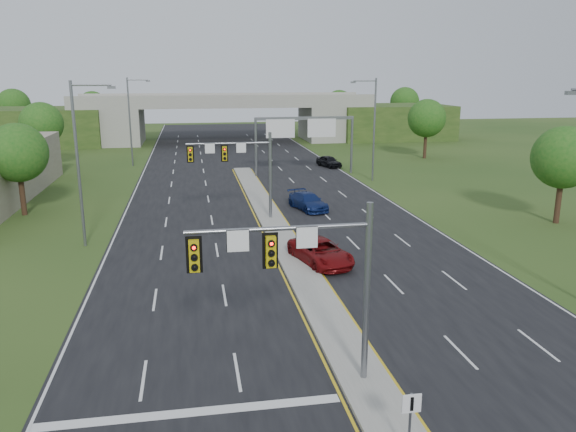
% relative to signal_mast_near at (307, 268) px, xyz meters
% --- Properties ---
extents(ground, '(240.00, 240.00, 0.00)m').
position_rel_signal_mast_near_xyz_m(ground, '(2.26, 0.07, -4.73)').
color(ground, '#284418').
rests_on(ground, ground).
extents(road, '(24.00, 160.00, 0.02)m').
position_rel_signal_mast_near_xyz_m(road, '(2.26, 35.07, -4.72)').
color(road, black).
rests_on(road, ground).
extents(median, '(2.00, 54.00, 0.16)m').
position_rel_signal_mast_near_xyz_m(median, '(2.26, 23.07, -4.63)').
color(median, gray).
rests_on(median, road).
extents(lane_markings, '(23.72, 160.00, 0.01)m').
position_rel_signal_mast_near_xyz_m(lane_markings, '(1.66, 28.99, -4.70)').
color(lane_markings, gold).
rests_on(lane_markings, road).
extents(signal_mast_near, '(6.62, 0.60, 7.00)m').
position_rel_signal_mast_near_xyz_m(signal_mast_near, '(0.00, 0.00, 0.00)').
color(signal_mast_near, slate).
rests_on(signal_mast_near, ground).
extents(signal_mast_far, '(6.62, 0.60, 7.00)m').
position_rel_signal_mast_near_xyz_m(signal_mast_far, '(0.00, 25.00, 0.00)').
color(signal_mast_far, slate).
rests_on(signal_mast_far, ground).
extents(keep_right_sign, '(0.60, 0.13, 2.20)m').
position_rel_signal_mast_near_xyz_m(keep_right_sign, '(2.26, -4.45, -3.21)').
color(keep_right_sign, slate).
rests_on(keep_right_sign, ground).
extents(sign_gantry, '(11.58, 0.44, 6.67)m').
position_rel_signal_mast_near_xyz_m(sign_gantry, '(8.95, 44.99, 0.51)').
color(sign_gantry, slate).
rests_on(sign_gantry, ground).
extents(overpass, '(80.00, 14.00, 8.10)m').
position_rel_signal_mast_near_xyz_m(overpass, '(2.26, 80.07, -1.17)').
color(overpass, gray).
rests_on(overpass, ground).
extents(lightpole_l_mid, '(2.85, 0.25, 11.00)m').
position_rel_signal_mast_near_xyz_m(lightpole_l_mid, '(-11.03, 20.07, 1.38)').
color(lightpole_l_mid, slate).
rests_on(lightpole_l_mid, ground).
extents(lightpole_l_far, '(2.85, 0.25, 11.00)m').
position_rel_signal_mast_near_xyz_m(lightpole_l_far, '(-11.03, 55.07, 1.38)').
color(lightpole_l_far, slate).
rests_on(lightpole_l_far, ground).
extents(lightpole_r_far, '(2.85, 0.25, 11.00)m').
position_rel_signal_mast_near_xyz_m(lightpole_r_far, '(15.56, 40.07, 1.38)').
color(lightpole_r_far, slate).
rests_on(lightpole_r_far, ground).
extents(tree_l_near, '(4.80, 4.80, 7.60)m').
position_rel_signal_mast_near_xyz_m(tree_l_near, '(-17.74, 30.07, 0.45)').
color(tree_l_near, '#382316').
rests_on(tree_l_near, ground).
extents(tree_l_mid, '(5.20, 5.20, 8.12)m').
position_rel_signal_mast_near_xyz_m(tree_l_mid, '(-21.74, 55.07, 0.78)').
color(tree_l_mid, '#382316').
rests_on(tree_l_mid, ground).
extents(tree_r_near, '(4.80, 4.80, 7.60)m').
position_rel_signal_mast_near_xyz_m(tree_r_near, '(24.26, 20.07, 0.45)').
color(tree_r_near, '#382316').
rests_on(tree_r_near, ground).
extents(tree_r_mid, '(5.20, 5.20, 8.12)m').
position_rel_signal_mast_near_xyz_m(tree_r_mid, '(28.26, 55.07, 0.78)').
color(tree_r_mid, '#382316').
rests_on(tree_r_mid, ground).
extents(tree_back_a, '(6.00, 6.00, 8.85)m').
position_rel_signal_mast_near_xyz_m(tree_back_a, '(-35.74, 94.07, 1.11)').
color(tree_back_a, '#382316').
rests_on(tree_back_a, ground).
extents(tree_back_b, '(5.60, 5.60, 8.32)m').
position_rel_signal_mast_near_xyz_m(tree_back_b, '(-21.74, 94.07, 0.78)').
color(tree_back_b, '#382316').
rests_on(tree_back_b, ground).
extents(tree_back_c, '(5.60, 5.60, 8.32)m').
position_rel_signal_mast_near_xyz_m(tree_back_c, '(26.26, 94.07, 0.78)').
color(tree_back_c, '#382316').
rests_on(tree_back_c, ground).
extents(tree_back_d, '(6.00, 6.00, 8.85)m').
position_rel_signal_mast_near_xyz_m(tree_back_d, '(40.26, 94.07, 1.11)').
color(tree_back_d, '#382316').
rests_on(tree_back_d, ground).
extents(car_far_a, '(3.72, 5.80, 1.49)m').
position_rel_signal_mast_near_xyz_m(car_far_a, '(3.76, 13.72, -3.96)').
color(car_far_a, maroon).
rests_on(car_far_a, road).
extents(car_far_b, '(3.22, 5.31, 1.44)m').
position_rel_signal_mast_near_xyz_m(car_far_b, '(5.92, 27.81, -3.99)').
color(car_far_b, '#0E1D54').
rests_on(car_far_b, road).
extents(car_far_c, '(2.90, 4.45, 1.41)m').
position_rel_signal_mast_near_xyz_m(car_far_c, '(13.26, 49.92, -4.00)').
color(car_far_c, black).
rests_on(car_far_c, road).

